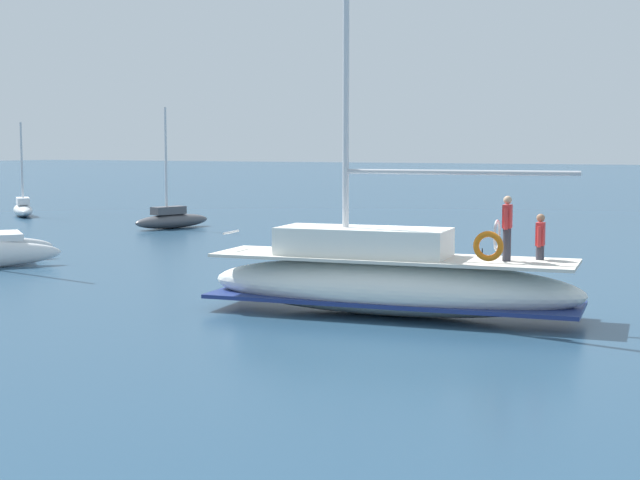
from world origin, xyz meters
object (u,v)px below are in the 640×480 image
(moored_sloop_near, at_px, (23,208))
(mooring_buoy, at_px, (482,266))
(main_sailboat, at_px, (388,279))
(moored_catamaran, at_px, (172,219))

(moored_sloop_near, bearing_deg, mooring_buoy, -110.29)
(main_sailboat, height_order, moored_sloop_near, main_sailboat)
(moored_sloop_near, bearing_deg, main_sailboat, -122.19)
(moored_sloop_near, distance_m, moored_catamaran, 13.31)
(main_sailboat, distance_m, moored_catamaran, 26.66)
(moored_catamaran, distance_m, mooring_buoy, 21.62)
(moored_sloop_near, distance_m, mooring_buoy, 34.70)
(moored_sloop_near, xyz_separation_m, mooring_buoy, (-12.03, -32.54, -0.26))
(main_sailboat, bearing_deg, moored_catamaran, 47.80)
(main_sailboat, relative_size, mooring_buoy, 12.80)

